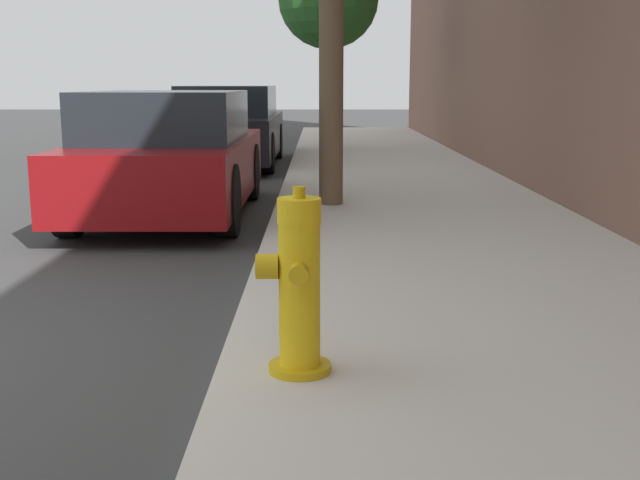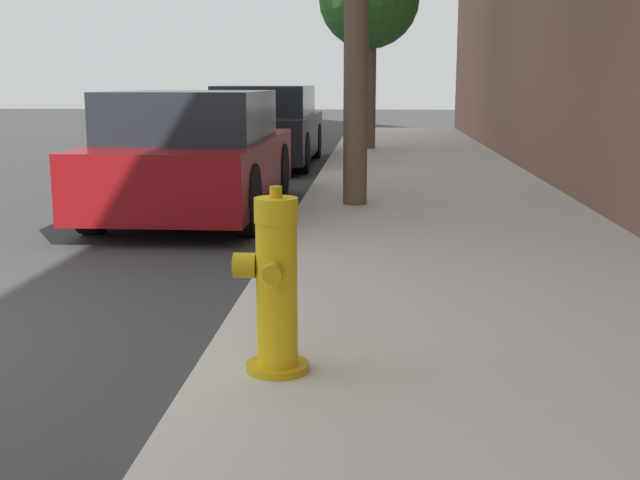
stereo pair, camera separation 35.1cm
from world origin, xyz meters
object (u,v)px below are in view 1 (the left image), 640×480
(parked_car_mid, at_px, (226,127))
(street_tree_far, at_px, (325,0))
(parked_car_near, at_px, (166,156))
(fire_hydrant, at_px, (295,288))

(parked_car_mid, relative_size, street_tree_far, 1.11)
(parked_car_near, xyz_separation_m, parked_car_mid, (0.05, 5.48, 0.01))
(fire_hydrant, xyz_separation_m, street_tree_far, (0.26, 12.82, 2.49))
(parked_car_mid, bearing_deg, fire_hydrant, -82.06)
(parked_car_near, height_order, street_tree_far, street_tree_far)
(street_tree_far, bearing_deg, parked_car_mid, -129.31)
(fire_hydrant, relative_size, street_tree_far, 0.22)
(parked_car_near, bearing_deg, fire_hydrant, -73.53)
(parked_car_mid, xyz_separation_m, street_tree_far, (1.75, 2.14, 2.35))
(fire_hydrant, relative_size, parked_car_near, 0.21)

